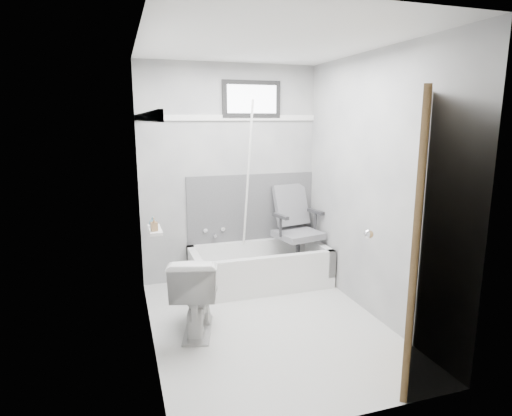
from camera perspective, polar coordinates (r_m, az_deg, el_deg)
name	(u,v)px	position (r m, az deg, el deg)	size (l,w,h in m)	color
floor	(268,325)	(3.97, 1.61, -15.31)	(2.60, 2.60, 0.00)	silver
ceiling	(270,41)	(3.58, 1.85, 21.33)	(2.60, 2.60, 0.00)	silver
wall_back	(230,174)	(4.81, -3.48, 4.52)	(2.00, 0.02, 2.40)	slate
wall_front	(347,230)	(2.42, 12.08, -2.92)	(2.00, 0.02, 2.40)	slate
wall_left	(146,199)	(3.39, -14.44, 1.11)	(0.02, 2.60, 2.40)	slate
wall_right	(372,187)	(4.03, 15.27, 2.71)	(0.02, 2.60, 2.40)	slate
bathtub	(260,267)	(4.76, 0.50, -7.81)	(1.50, 0.70, 0.42)	white
office_chair	(298,228)	(4.86, 5.66, -2.73)	(0.55, 0.55, 0.95)	slate
toilet	(196,293)	(3.77, -7.98, -11.14)	(0.40, 0.71, 0.69)	silver
door	(481,248)	(3.09, 27.77, -4.73)	(0.78, 0.78, 2.00)	#51371E
window	(252,99)	(4.84, -0.60, 14.31)	(0.66, 0.04, 0.40)	black
backerboard	(252,208)	(4.94, -0.59, 0.02)	(1.50, 0.02, 0.78)	#4C4C4F
trim_back	(230,118)	(4.76, -3.54, 11.92)	(2.00, 0.02, 0.06)	white
trim_left	(144,117)	(3.33, -14.76, 11.66)	(0.02, 2.60, 0.06)	white
pole	(247,190)	(4.64, -1.19, 2.40)	(0.02, 0.02, 1.95)	white
shelf	(155,230)	(3.66, -13.33, -2.85)	(0.10, 0.32, 0.03)	silver
soap_bottle_a	(154,225)	(3.57, -13.43, -2.16)	(0.05, 0.05, 0.12)	#94714A
soap_bottle_b	(153,221)	(3.71, -13.60, -1.75)	(0.06, 0.06, 0.08)	slate
faucet	(214,232)	(4.87, -5.59, -3.24)	(0.26, 0.10, 0.16)	silver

